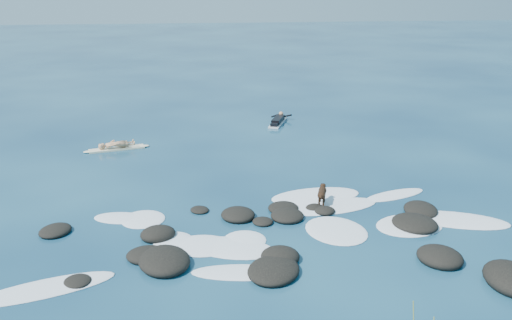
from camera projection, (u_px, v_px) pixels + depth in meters
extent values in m
plane|color=#0A2642|center=(270.00, 224.00, 18.58)|extent=(160.00, 160.00, 0.00)
ellipsoid|color=black|center=(55.00, 231.00, 17.93)|extent=(1.34, 1.42, 0.30)
ellipsoid|color=black|center=(280.00, 256.00, 16.22)|extent=(1.27, 1.24, 0.47)
ellipsoid|color=black|center=(164.00, 261.00, 15.93)|extent=(1.73, 1.99, 0.53)
ellipsoid|color=black|center=(283.00, 208.00, 19.69)|extent=(1.39, 1.44, 0.27)
ellipsoid|color=black|center=(158.00, 234.00, 17.60)|extent=(1.43, 1.38, 0.46)
ellipsoid|color=black|center=(287.00, 216.00, 19.00)|extent=(1.38, 1.43, 0.35)
ellipsoid|color=black|center=(440.00, 257.00, 16.15)|extent=(1.65, 1.73, 0.51)
ellipsoid|color=black|center=(263.00, 222.00, 18.63)|extent=(0.83, 0.85, 0.22)
ellipsoid|color=black|center=(274.00, 270.00, 15.48)|extent=(2.00, 2.14, 0.42)
ellipsoid|color=black|center=(238.00, 215.00, 19.05)|extent=(1.29, 1.35, 0.40)
ellipsoid|color=black|center=(512.00, 279.00, 14.94)|extent=(1.57, 1.95, 0.63)
ellipsoid|color=black|center=(148.00, 255.00, 16.33)|extent=(1.30, 1.15, 0.37)
ellipsoid|color=black|center=(200.00, 210.00, 19.59)|extent=(0.87, 0.91, 0.17)
ellipsoid|color=black|center=(415.00, 223.00, 18.38)|extent=(1.89, 1.97, 0.42)
ellipsoid|color=black|center=(421.00, 210.00, 19.48)|extent=(1.43, 1.69, 0.37)
ellipsoid|color=black|center=(78.00, 281.00, 15.03)|extent=(0.94, 0.96, 0.21)
ellipsoid|color=black|center=(314.00, 208.00, 19.75)|extent=(0.81, 0.77, 0.22)
ellipsoid|color=black|center=(325.00, 211.00, 19.42)|extent=(0.77, 0.70, 0.29)
ellipsoid|color=white|center=(332.00, 206.00, 19.96)|extent=(3.61, 2.02, 0.12)
ellipsoid|color=white|center=(336.00, 231.00, 18.09)|extent=(2.46, 2.72, 0.12)
ellipsoid|color=white|center=(121.00, 218.00, 19.01)|extent=(2.02, 1.37, 0.12)
ellipsoid|color=white|center=(44.00, 289.00, 14.74)|extent=(3.81, 2.17, 0.12)
ellipsoid|color=white|center=(245.00, 240.00, 17.44)|extent=(1.50, 1.55, 0.12)
ellipsoid|color=white|center=(202.00, 246.00, 17.08)|extent=(2.07, 1.75, 0.12)
ellipsoid|color=white|center=(409.00, 225.00, 18.46)|extent=(2.65, 2.27, 0.12)
ellipsoid|color=white|center=(231.00, 248.00, 16.95)|extent=(3.01, 2.32, 0.12)
ellipsoid|color=white|center=(172.00, 240.00, 17.47)|extent=(1.29, 1.18, 0.12)
ellipsoid|color=white|center=(143.00, 219.00, 18.92)|extent=(1.68, 1.75, 0.12)
ellipsoid|color=white|center=(243.00, 273.00, 15.55)|extent=(2.94, 1.27, 0.12)
ellipsoid|color=white|center=(456.00, 220.00, 18.86)|extent=(3.70, 2.55, 0.12)
ellipsoid|color=white|center=(395.00, 195.00, 20.99)|extent=(2.75, 1.67, 0.12)
ellipsoid|color=white|center=(316.00, 196.00, 20.90)|extent=(3.61, 2.13, 0.12)
ellipsoid|color=white|center=(321.00, 204.00, 20.16)|extent=(1.10, 0.90, 0.12)
cube|color=#F1E7C1|center=(117.00, 149.00, 26.41)|extent=(2.56, 1.12, 0.08)
ellipsoid|color=#F1E7C1|center=(144.00, 146.00, 26.84)|extent=(0.56, 0.40, 0.09)
ellipsoid|color=#F1E7C1|center=(89.00, 152.00, 25.98)|extent=(0.56, 0.40, 0.09)
imported|color=tan|center=(115.00, 131.00, 26.14)|extent=(0.53, 0.67, 1.63)
cube|color=silver|center=(278.00, 123.00, 31.02)|extent=(1.37, 2.44, 0.09)
ellipsoid|color=silver|center=(282.00, 117.00, 32.12)|extent=(0.46, 0.59, 0.09)
cube|color=black|center=(278.00, 120.00, 30.97)|extent=(0.93, 1.53, 0.24)
sphere|color=tan|center=(281.00, 114.00, 31.71)|extent=(0.32, 0.32, 0.25)
cylinder|color=black|center=(276.00, 115.00, 31.98)|extent=(0.61, 0.12, 0.27)
cylinder|color=black|center=(287.00, 116.00, 31.83)|extent=(0.50, 0.49, 0.27)
cube|color=black|center=(275.00, 124.00, 30.23)|extent=(0.56, 0.69, 0.15)
cylinder|color=black|center=(322.00, 193.00, 19.92)|extent=(0.43, 0.62, 0.27)
sphere|color=black|center=(323.00, 190.00, 20.16)|extent=(0.36, 0.36, 0.29)
sphere|color=black|center=(321.00, 195.00, 19.68)|extent=(0.33, 0.33, 0.26)
sphere|color=black|center=(323.00, 186.00, 20.28)|extent=(0.26, 0.26, 0.20)
cone|color=black|center=(323.00, 185.00, 20.40)|extent=(0.14, 0.15, 0.11)
cone|color=black|center=(322.00, 184.00, 20.26)|extent=(0.11, 0.09, 0.10)
cone|color=black|center=(325.00, 184.00, 20.24)|extent=(0.11, 0.09, 0.10)
cylinder|color=black|center=(320.00, 198.00, 20.21)|extent=(0.09, 0.09, 0.37)
cylinder|color=black|center=(324.00, 199.00, 20.18)|extent=(0.09, 0.09, 0.37)
cylinder|color=black|center=(319.00, 203.00, 19.84)|extent=(0.09, 0.09, 0.37)
cylinder|color=black|center=(323.00, 203.00, 19.82)|extent=(0.09, 0.09, 0.37)
cylinder|color=black|center=(321.00, 196.00, 19.55)|extent=(0.13, 0.27, 0.16)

